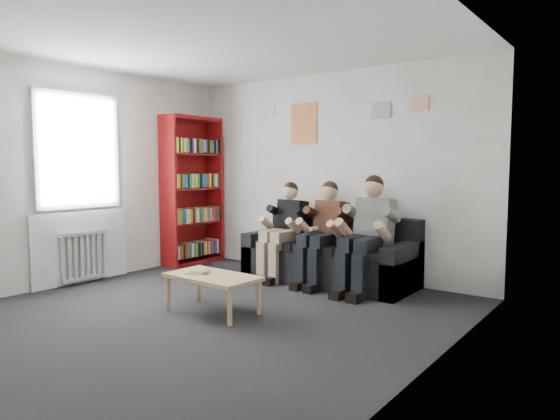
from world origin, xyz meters
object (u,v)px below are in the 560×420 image
person_middle (322,234)px  person_right (366,235)px  bookshelf (193,190)px  coffee_table (212,279)px  sofa (330,259)px  person_left (283,230)px

person_middle → person_right: bearing=6.5°
bookshelf → coffee_table: bearing=-41.5°
sofa → coffee_table: 1.85m
sofa → coffee_table: bearing=-98.0°
sofa → person_right: size_ratio=1.58×
person_right → sofa: bearing=159.8°
person_right → bookshelf: bearing=177.1°
bookshelf → coffee_table: 2.79m
bookshelf → person_right: bookshelf is taller
bookshelf → person_right: size_ratio=1.62×
bookshelf → person_middle: 2.38m
coffee_table → person_left: bearing=101.8°
bookshelf → person_left: bearing=-4.1°
person_right → person_middle: bearing=177.9°
person_middle → person_left: bearing=-173.3°
sofa → coffee_table: sofa is taller
person_middle → person_right: 0.60m
bookshelf → person_middle: bookshelf is taller
person_left → sofa: bearing=21.5°
coffee_table → person_right: size_ratio=0.70×
person_left → bookshelf: bearing=-178.4°
bookshelf → person_right: (2.93, -0.06, -0.43)m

